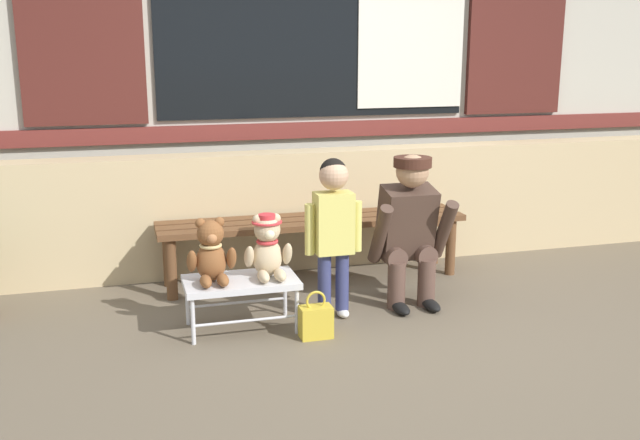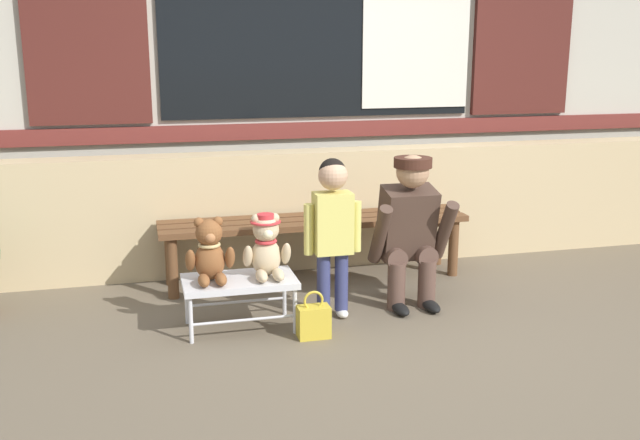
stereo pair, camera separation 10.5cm
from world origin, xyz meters
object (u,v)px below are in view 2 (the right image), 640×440
at_px(teddy_bear_with_hat, 266,247).
at_px(child_standing, 333,221).
at_px(handbag_on_ground, 314,321).
at_px(wooden_bench_long, 315,228).
at_px(teddy_bear_plain, 210,253).
at_px(adult_crouching, 410,229).
at_px(small_display_bench, 239,284).

height_order(teddy_bear_with_hat, child_standing, child_standing).
xyz_separation_m(child_standing, handbag_on_ground, (-0.18, -0.28, -0.50)).
bearing_deg(child_standing, wooden_bench_long, 84.63).
bearing_deg(teddy_bear_plain, child_standing, 3.31).
distance_m(wooden_bench_long, adult_crouching, 0.76).
xyz_separation_m(wooden_bench_long, child_standing, (-0.07, -0.71, 0.22)).
bearing_deg(teddy_bear_with_hat, wooden_bench_long, 58.08).
xyz_separation_m(child_standing, adult_crouching, (0.52, 0.11, -0.11)).
bearing_deg(teddy_bear_with_hat, child_standing, 5.84).
bearing_deg(teddy_bear_with_hat, adult_crouching, 9.17).
xyz_separation_m(teddy_bear_with_hat, handbag_on_ground, (0.22, -0.24, -0.38)).
xyz_separation_m(wooden_bench_long, teddy_bear_plain, (-0.79, -0.75, 0.09)).
bearing_deg(small_display_bench, wooden_bench_long, 50.17).
relative_size(teddy_bear_plain, handbag_on_ground, 1.34).
bearing_deg(small_display_bench, handbag_on_ground, -31.86).
relative_size(wooden_bench_long, teddy_bear_plain, 5.78).
bearing_deg(wooden_bench_long, adult_crouching, -52.76).
xyz_separation_m(wooden_bench_long, small_display_bench, (-0.63, -0.75, -0.11)).
distance_m(teddy_bear_plain, teddy_bear_with_hat, 0.32).
bearing_deg(teddy_bear_plain, small_display_bench, -0.51).
bearing_deg(small_display_bench, child_standing, 4.40).
height_order(small_display_bench, child_standing, child_standing).
height_order(small_display_bench, adult_crouching, adult_crouching).
relative_size(wooden_bench_long, small_display_bench, 3.28).
bearing_deg(teddy_bear_with_hat, teddy_bear_plain, -179.87).
xyz_separation_m(teddy_bear_plain, handbag_on_ground, (0.54, -0.24, -0.37)).
height_order(wooden_bench_long, teddy_bear_plain, teddy_bear_plain).
relative_size(small_display_bench, child_standing, 0.67).
distance_m(wooden_bench_long, child_standing, 0.75).
xyz_separation_m(small_display_bench, teddy_bear_with_hat, (0.16, 0.00, 0.21)).
bearing_deg(handbag_on_ground, teddy_bear_with_hat, 132.53).
bearing_deg(adult_crouching, child_standing, -168.32).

